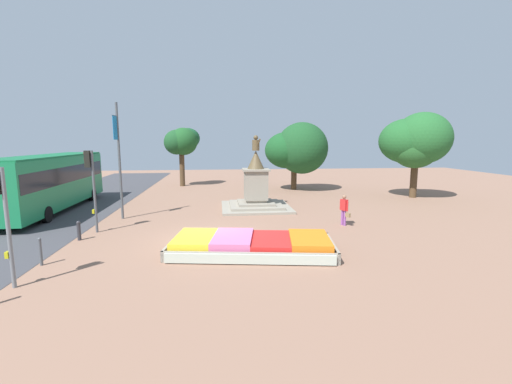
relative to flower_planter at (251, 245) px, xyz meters
name	(u,v)px	position (x,y,z in m)	size (l,w,h in m)	color
ground_plane	(210,239)	(-1.71, 2.04, -0.30)	(75.47, 75.47, 0.00)	#8C6651
flower_planter	(251,245)	(0.00, 0.00, 0.00)	(6.93, 3.91, 0.67)	#38281C
statue_monument	(256,191)	(1.16, 8.98, 0.85)	(4.49, 4.49, 4.80)	gray
traffic_light_near_crossing	(2,206)	(-7.65, -2.56, 2.25)	(0.41, 0.29, 3.70)	slate
traffic_light_mid_block	(91,177)	(-7.35, 3.83, 2.43)	(0.41, 0.29, 4.00)	#4C5156
banner_pole	(119,159)	(-6.82, 6.74, 3.16)	(0.17, 0.70, 6.55)	#4C5156
city_bus	(51,179)	(-11.82, 9.50, 1.74)	(2.56, 11.86, 3.56)	#197A47
pedestrian_with_handbag	(344,208)	(5.30, 3.86, 0.62)	(0.42, 0.69, 1.64)	#8C4C99
kerb_bollard_mid_a	(40,251)	(-7.68, -0.65, 0.24)	(0.12, 0.12, 1.04)	#4C5156
kerb_bollard_mid_b	(79,230)	(-7.58, 2.51, 0.17)	(0.18, 0.18, 0.90)	#2D2D33
park_tree_far_left	(297,149)	(5.67, 16.84, 3.41)	(5.55, 4.64, 6.06)	#4C3823
park_tree_behind_statue	(415,142)	(13.78, 11.78, 4.08)	(5.13, 4.72, 6.59)	#4C3823
park_tree_far_right	(182,141)	(-4.76, 21.12, 4.07)	(3.41, 3.23, 5.69)	#4C3823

